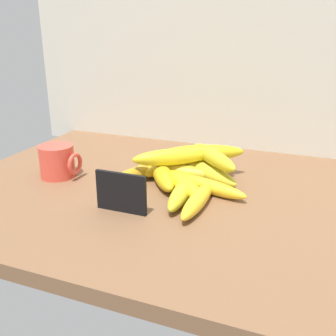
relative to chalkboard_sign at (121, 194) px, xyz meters
The scene contains 17 objects.
counter_top 16.90cm from the chalkboard_sign, 60.72° to the left, with size 110.00×76.00×3.00cm, color brown.
back_wall 60.50cm from the chalkboard_sign, 81.58° to the left, with size 130.00×2.00×70.00cm, color beige.
chalkboard_sign is the anchor object (origin of this frame).
coffee_mug 26.65cm from the chalkboard_sign, 154.12° to the left, with size 10.06×8.56×8.04cm.
banana_0 20.67cm from the chalkboard_sign, 49.28° to the left, with size 20.11×3.30×3.30cm, color yellow.
banana_1 21.15cm from the chalkboard_sign, 79.98° to the left, with size 20.10×3.96×3.96cm, color gold.
banana_2 15.87cm from the chalkboard_sign, 27.75° to the left, with size 18.67×3.42×3.42cm, color yellow.
banana_3 13.28cm from the chalkboard_sign, 43.08° to the left, with size 17.22×3.67×3.67cm, color gold.
banana_4 15.88cm from the chalkboard_sign, 57.32° to the left, with size 15.93×4.22×4.22cm, color yellow.
banana_5 23.97cm from the chalkboard_sign, 86.20° to the left, with size 17.00×3.56×3.56cm, color yellow.
banana_6 15.43cm from the chalkboard_sign, 109.11° to the left, with size 15.40×3.71×3.71cm, color #B48E20.
banana_7 25.27cm from the chalkboard_sign, 63.25° to the left, with size 19.99×4.32×4.32cm, color gold.
banana_8 16.91cm from the chalkboard_sign, 82.62° to the left, with size 17.84×4.37×4.37cm, color yellow.
banana_9 25.64cm from the chalkboard_sign, 71.53° to the left, with size 19.59×4.18×4.18cm, color yellow.
banana_10 20.23cm from the chalkboard_sign, 80.49° to the left, with size 19.48×4.07×4.07cm, color yellow.
banana_11 26.31cm from the chalkboard_sign, 61.28° to the left, with size 19.63×3.81×3.81cm, color gold.
banana_12 26.85cm from the chalkboard_sign, 69.58° to the left, with size 20.79×4.03×4.03cm, color yellow.
Camera 1 is at (27.92, -78.31, 39.13)cm, focal length 42.24 mm.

